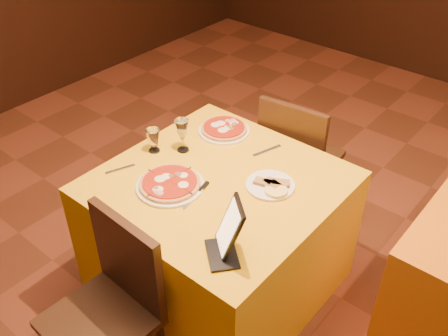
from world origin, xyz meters
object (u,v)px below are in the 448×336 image
Objects in this scene: chair_main_near at (99,321)px; tablet at (230,227)px; main_table at (219,235)px; wine_glass at (182,135)px; water_glass at (153,141)px; pizza_far at (224,130)px; chair_main_far at (302,158)px; pizza_near at (170,184)px.

tablet is (0.34, 0.47, 0.41)m from chair_main_near.
wine_glass is at bearing 166.20° from main_table.
pizza_far is at bearing 66.94° from water_glass.
main_table is 0.80m from chair_main_far.
wine_glass is at bearing 59.80° from chair_main_far.
water_glass reaches higher than main_table.
chair_main_near is at bearing -70.04° from wine_glass.
wine_glass is (-0.32, -0.72, 0.39)m from chair_main_far.
pizza_near is (-0.15, 0.61, 0.31)m from chair_main_near.
tablet is at bearing -21.30° from water_glass.
pizza_near is at bearing -127.60° from main_table.
main_table is 1.21× the size of chair_main_far.
water_glass is (-0.43, -0.03, 0.44)m from main_table.
chair_main_far is 7.00× the size of water_glass.
pizza_far is 0.92m from tablet.
chair_main_near is 0.71m from tablet.
wine_glass reaches higher than main_table.
pizza_near is 0.56m from pizza_far.
chair_main_near is 3.14× the size of pizza_far.
chair_main_far reaches higher than pizza_far.
chair_main_near and chair_main_far have the same top height.
wine_glass reaches higher than chair_main_far.
tablet is (0.66, -0.40, 0.03)m from wine_glass.
water_glass is 0.83m from tablet.
water_glass is at bearing -176.63° from main_table.
tablet reaches higher than main_table.
wine_glass is at bearing 42.19° from water_glass.
main_table is at bearing 92.69° from chair_main_near.
main_table is at bearing 52.40° from pizza_near.
main_table is 4.51× the size of tablet.
pizza_near is at bearing -30.35° from water_glass.
pizza_near is 2.54× the size of water_glass.
pizza_far is (-0.27, -0.44, 0.31)m from chair_main_far.
wine_glass is (-0.17, 0.27, 0.08)m from pizza_near.
chair_main_far is 1.05m from pizza_near.
water_glass is at bearing -113.06° from pizza_far.
main_table is 0.80m from chair_main_near.
water_glass is (-0.43, 0.77, 0.36)m from chair_main_near.
chair_main_far is 2.75× the size of pizza_near.
tablet is (0.61, -0.69, 0.10)m from pizza_far.
chair_main_far is at bearing 92.69° from chair_main_near.
chair_main_far is 1.00m from water_glass.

